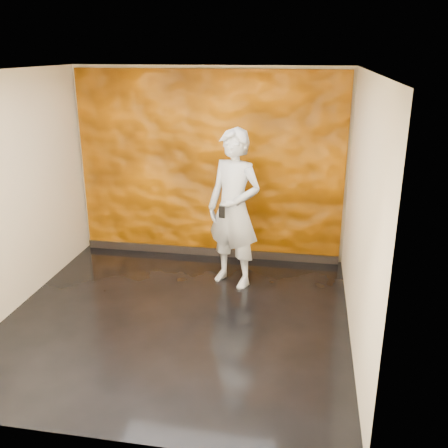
# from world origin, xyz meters

# --- Properties ---
(room) EXTENTS (4.02, 4.02, 2.81)m
(room) POSITION_xyz_m (0.00, 0.00, 1.40)
(room) COLOR black
(room) RESTS_ON ground
(feature_wall) EXTENTS (3.90, 0.06, 2.75)m
(feature_wall) POSITION_xyz_m (0.00, 1.96, 1.38)
(feature_wall) COLOR #C26100
(feature_wall) RESTS_ON ground
(baseboard) EXTENTS (3.90, 0.04, 0.12)m
(baseboard) POSITION_xyz_m (0.00, 1.92, 0.06)
(baseboard) COLOR black
(baseboard) RESTS_ON ground
(man) EXTENTS (0.90, 0.77, 2.09)m
(man) POSITION_xyz_m (0.51, 1.06, 1.04)
(man) COLOR #9FA5AD
(man) RESTS_ON ground
(phone) EXTENTS (0.08, 0.03, 0.15)m
(phone) POSITION_xyz_m (0.40, 0.79, 1.08)
(phone) COLOR black
(phone) RESTS_ON man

